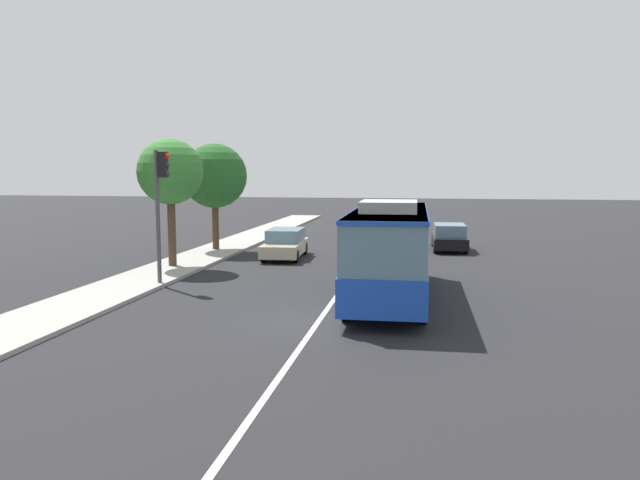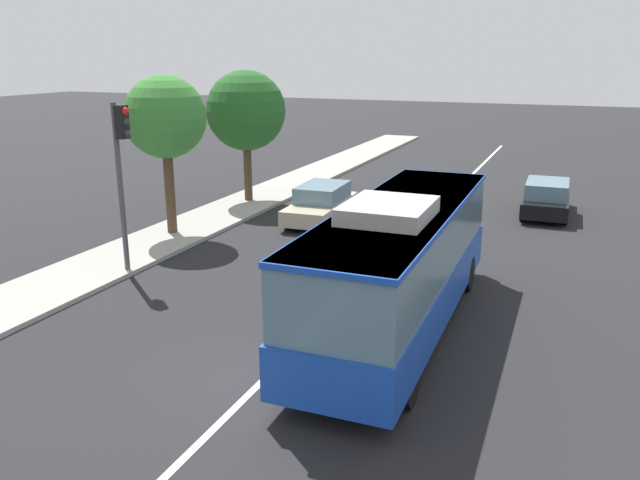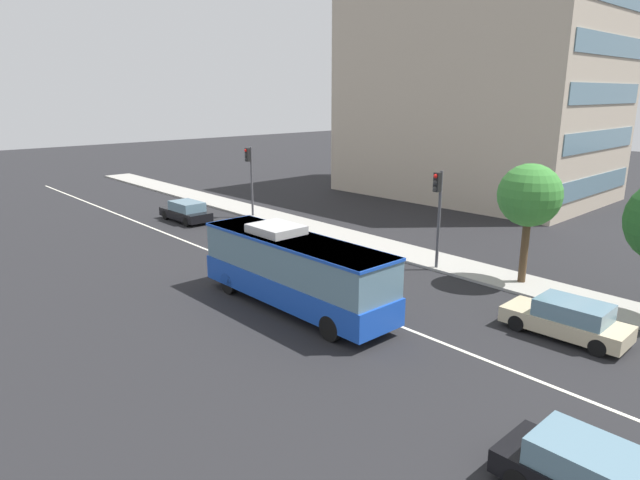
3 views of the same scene
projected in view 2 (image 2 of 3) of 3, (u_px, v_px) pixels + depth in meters
The scene contains 8 objects.
ground_plane at pixel (264, 380), 13.38m from camera, with size 160.00×160.00×0.00m, color black.
lane_centre_line at pixel (264, 379), 13.38m from camera, with size 76.00×0.16×0.01m, color silver.
transit_bus at pixel (400, 260), 15.33m from camera, with size 10.03×2.62×3.46m.
sedan_beige at pixel (321, 203), 25.89m from camera, with size 4.58×2.02×1.46m.
sedan_black_ahead at pixel (546, 198), 26.84m from camera, with size 4.54×1.90×1.46m.
traffic_light_near_corner at pixel (122, 159), 18.80m from camera, with size 0.34×0.62×5.20m.
street_tree_kerbside_left at pixel (165, 118), 22.75m from camera, with size 2.94×2.94×5.85m.
street_tree_kerbside_centre at pixel (246, 111), 28.06m from camera, with size 3.49×3.49×5.87m.
Camera 2 is at (-10.67, -5.68, 6.56)m, focal length 36.01 mm.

